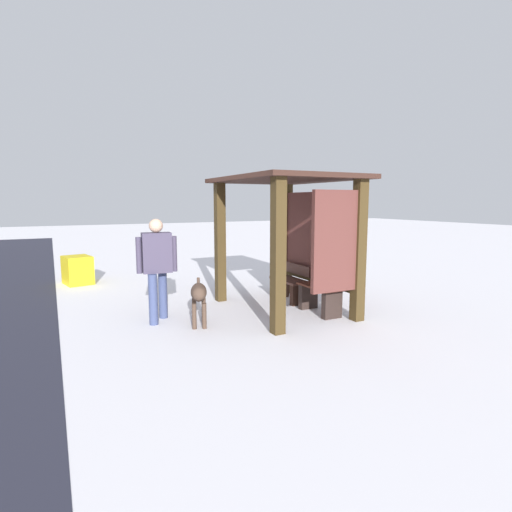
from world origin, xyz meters
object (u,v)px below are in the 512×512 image
at_px(bench_left_inside, 290,285).
at_px(bench_center_inside, 321,294).
at_px(dog, 199,295).
at_px(grit_bin, 78,270).
at_px(bus_shelter, 297,219).
at_px(person_walking, 157,262).

bearing_deg(bench_left_inside, bench_center_inside, -0.03).
bearing_deg(dog, grit_bin, -161.51).
bearing_deg(grit_bin, dog, 18.49).
relative_size(bus_shelter, dog, 3.21).
distance_m(bus_shelter, bench_center_inside, 1.39).
bearing_deg(bench_left_inside, grit_bin, -135.29).
xyz_separation_m(person_walking, grit_bin, (-3.87, -0.99, -0.65)).
height_order(bench_left_inside, grit_bin, bench_left_inside).
height_order(person_walking, grit_bin, person_walking).
bearing_deg(person_walking, bench_left_inside, 94.39).
height_order(bench_left_inside, person_walking, person_walking).
bearing_deg(person_walking, grit_bin, -165.68).
height_order(bus_shelter, grit_bin, bus_shelter).
bearing_deg(dog, bus_shelter, 94.89).
bearing_deg(dog, person_walking, -138.93).
height_order(bus_shelter, person_walking, bus_shelter).
distance_m(bench_center_inside, grit_bin, 5.91).
bearing_deg(bus_shelter, bench_center_inside, 32.92).
bearing_deg(bus_shelter, person_walking, -99.71).
distance_m(person_walking, grit_bin, 4.04).
relative_size(bench_left_inside, bench_center_inside, 1.00).
distance_m(person_walking, dog, 0.90).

